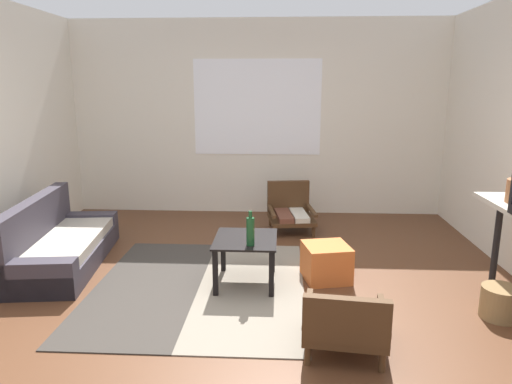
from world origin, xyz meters
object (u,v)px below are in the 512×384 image
coffee_table (246,247)px  ottoman_orange (326,262)px  couch (59,245)px  glass_bottle (250,231)px  armchair_by_window (290,210)px  wicker_basket (500,303)px  armchair_striped_foreground (345,322)px

coffee_table → ottoman_orange: (0.76, 0.14, -0.19)m
couch → glass_bottle: glass_bottle is taller
armchair_by_window → coffee_table: bearing=-104.3°
armchair_by_window → ottoman_orange: bearing=-78.8°
ottoman_orange → coffee_table: bearing=-169.4°
coffee_table → wicker_basket: size_ratio=2.11×
ottoman_orange → glass_bottle: glass_bottle is taller
wicker_basket → coffee_table: bearing=165.3°
armchair_by_window → wicker_basket: (1.62, -2.27, -0.12)m
armchair_striped_foreground → ottoman_orange: (-0.01, 1.26, -0.06)m
couch → armchair_striped_foreground: bearing=-28.6°
couch → armchair_by_window: size_ratio=2.59×
coffee_table → couch: bearing=169.6°
wicker_basket → couch: bearing=167.3°
armchair_by_window → glass_bottle: (-0.38, -1.92, 0.32)m
couch → armchair_striped_foreground: couch is taller
couch → glass_bottle: (2.00, -0.54, 0.36)m
glass_bottle → armchair_by_window: bearing=78.6°
armchair_by_window → armchair_striped_foreground: 2.86m
armchair_by_window → ottoman_orange: (0.31, -1.59, -0.08)m
couch → armchair_by_window: 2.75m
couch → ottoman_orange: couch is taller
wicker_basket → armchair_by_window: bearing=125.5°
ottoman_orange → glass_bottle: (-0.70, -0.33, 0.40)m
couch → wicker_basket: couch is taller
glass_bottle → wicker_basket: size_ratio=1.03×
ottoman_orange → wicker_basket: bearing=-27.6°
coffee_table → armchair_striped_foreground: 1.36m
glass_bottle → wicker_basket: glass_bottle is taller
couch → wicker_basket: bearing=-12.7°
couch → glass_bottle: 2.10m
couch → ottoman_orange: 2.71m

